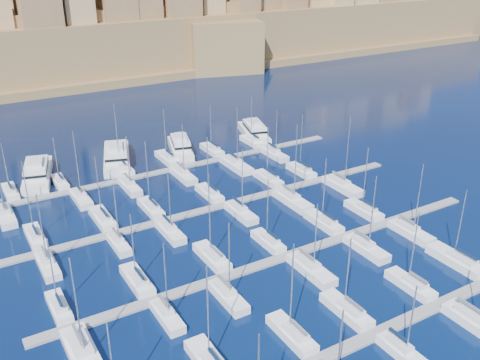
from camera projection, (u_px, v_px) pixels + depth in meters
ground at (249, 227)px, 98.93m from camera, size 600.00×600.00×0.00m
pontoon_near at (380, 332)px, 72.16m from camera, size 84.00×2.00×0.40m
pontoon_mid_near at (286, 256)px, 89.43m from camera, size 84.00×2.00×0.40m
pontoon_mid_far at (223, 205)px, 106.69m from camera, size 84.00×2.00×0.40m
pontoon_far at (177, 168)px, 123.96m from camera, size 84.00×2.00×0.40m
sailboat_2 at (292, 334)px, 70.99m from camera, size 2.62×8.72×14.62m
sailboat_3 at (347, 310)px, 75.54m from camera, size 2.68×8.93×12.49m
sailboat_4 at (411, 285)px, 81.17m from camera, size 2.54×8.47×13.21m
sailboat_5 at (457, 260)px, 87.26m from camera, size 3.10×10.33×13.57m
sailboat_9 at (403, 352)px, 67.87m from camera, size 2.30×7.66×11.45m
sailboat_10 at (475, 323)px, 73.10m from camera, size 2.87×9.58×13.97m
sailboat_12 at (59, 307)px, 76.15m from camera, size 2.35×7.82×12.10m
sailboat_13 at (137, 280)px, 82.16m from camera, size 2.69×8.97×12.28m
sailboat_14 at (212, 257)px, 88.28m from camera, size 2.74×9.12×15.78m
sailboat_15 at (268, 241)px, 92.84m from camera, size 2.38×7.95×12.76m
sailboat_16 at (324, 222)px, 99.12m from camera, size 2.69×8.98×13.61m
sailboat_17 at (364, 210)px, 103.57m from camera, size 2.61×8.70×13.82m
sailboat_18 at (83, 354)px, 67.44m from camera, size 3.34×11.12×15.72m
sailboat_19 at (167, 316)px, 74.45m from camera, size 2.32×7.73×12.97m
sailboat_20 at (228, 296)px, 78.54m from camera, size 2.58×8.59×13.55m
sailboat_21 at (311, 269)px, 85.00m from camera, size 2.93×9.77×12.89m
sailboat_22 at (366, 248)px, 90.87m from camera, size 2.71×9.03×14.57m
sailboat_23 at (411, 232)px, 95.84m from camera, size 2.72×9.05×14.42m
sailboat_24 at (35, 236)px, 94.33m from camera, size 2.62×8.73×15.14m
sailboat_25 at (103, 219)px, 100.40m from camera, size 2.88×9.59×13.46m
sailboat_26 at (151, 208)px, 104.41m from camera, size 2.58×8.59×14.63m
sailboat_27 at (210, 193)px, 110.43m from camera, size 2.58×8.59×13.18m
sailboat_28 at (268, 179)px, 117.26m from camera, size 2.61×8.69×12.70m
sailboat_29 at (301, 171)px, 121.35m from camera, size 2.57×8.56×14.16m
sailboat_30 at (48, 265)px, 86.08m from camera, size 2.57×8.56×13.94m
sailboat_31 at (119, 244)px, 92.12m from camera, size 2.23×7.44×12.65m
sailboat_32 at (170, 231)px, 96.02m from camera, size 2.59×8.64×12.47m
sailboat_33 at (241, 212)px, 102.74m from camera, size 2.67×8.90×14.22m
sailboat_34 at (292, 200)px, 107.59m from camera, size 3.10×10.32×17.13m
sailboat_35 at (342, 186)px, 113.75m from camera, size 3.08×10.27×16.61m
sailboat_36 at (10, 192)px, 111.14m from camera, size 2.47×8.23×11.66m
sailboat_37 at (60, 182)px, 115.67m from camera, size 2.34×7.81×11.04m
sailboat_38 at (121, 167)px, 123.23m from camera, size 3.13×10.45×15.99m
sailboat_39 at (167, 158)px, 128.13m from camera, size 2.81×9.37×13.21m
sailboat_40 at (212, 150)px, 133.43m from camera, size 2.60×8.67×12.61m
sailboat_41 at (252, 141)px, 138.99m from camera, size 2.63×8.77×12.84m
sailboat_42 at (5, 216)px, 101.53m from camera, size 2.87×9.55×14.14m
sailboat_43 at (81, 198)px, 108.45m from camera, size 2.70×9.00×15.42m
sailboat_44 at (130, 187)px, 113.52m from camera, size 2.57×8.56×12.47m
sailboat_45 at (183, 175)px, 119.03m from camera, size 2.74×9.13×13.01m
sailboat_46 at (236, 165)px, 124.46m from camera, size 3.24×10.81×15.09m
sailboat_47 at (275, 154)px, 130.71m from camera, size 2.60×8.66×12.39m
motor_yacht_a at (37, 172)px, 117.91m from camera, size 10.05×19.00×5.25m
motor_yacht_b at (117, 156)px, 126.90m from camera, size 11.65×20.32×5.25m
motor_yacht_c at (180, 147)px, 132.68m from camera, size 8.84×16.06×5.25m
motor_yacht_d at (254, 131)px, 143.40m from camera, size 9.56×17.43×5.25m
fortified_city at (47, 32)px, 214.66m from camera, size 460.00×108.95×59.52m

